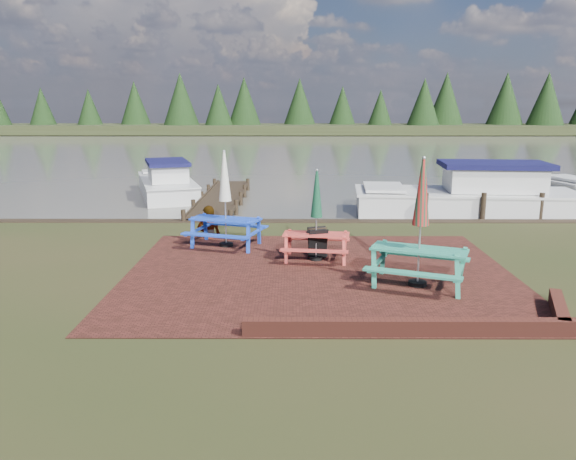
{
  "coord_description": "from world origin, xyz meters",
  "views": [
    {
      "loc": [
        -0.68,
        -11.61,
        3.9
      ],
      "look_at": [
        -0.73,
        1.23,
        1.0
      ],
      "focal_mm": 35.0,
      "sensor_mm": 36.0,
      "label": 1
    }
  ],
  "objects_px": {
    "picnic_table_teal": "(419,243)",
    "chalkboard": "(318,243)",
    "boat_near": "(471,198)",
    "person": "(208,206)",
    "picnic_table_blue": "(226,214)",
    "picnic_table_red": "(316,229)",
    "jetty": "(222,197)",
    "boat_jetty": "(167,184)"
  },
  "relations": [
    {
      "from": "chalkboard",
      "to": "boat_jetty",
      "type": "bearing_deg",
      "value": 102.52
    },
    {
      "from": "picnic_table_blue",
      "to": "boat_jetty",
      "type": "distance_m",
      "value": 10.53
    },
    {
      "from": "person",
      "to": "picnic_table_red",
      "type": "bearing_deg",
      "value": 142.05
    },
    {
      "from": "picnic_table_teal",
      "to": "jetty",
      "type": "xyz_separation_m",
      "value": [
        -5.6,
        11.19,
        -0.86
      ]
    },
    {
      "from": "picnic_table_blue",
      "to": "boat_near",
      "type": "xyz_separation_m",
      "value": [
        8.49,
        5.44,
        -0.47
      ]
    },
    {
      "from": "picnic_table_blue",
      "to": "boat_near",
      "type": "relative_size",
      "value": 0.32
    },
    {
      "from": "picnic_table_teal",
      "to": "boat_jetty",
      "type": "relative_size",
      "value": 0.42
    },
    {
      "from": "picnic_table_red",
      "to": "jetty",
      "type": "xyz_separation_m",
      "value": [
        -3.48,
        9.13,
        -0.69
      ]
    },
    {
      "from": "picnic_table_teal",
      "to": "boat_near",
      "type": "distance_m",
      "value": 9.74
    },
    {
      "from": "jetty",
      "to": "boat_near",
      "type": "distance_m",
      "value": 9.81
    },
    {
      "from": "picnic_table_red",
      "to": "chalkboard",
      "type": "relative_size",
      "value": 2.87
    },
    {
      "from": "picnic_table_teal",
      "to": "jetty",
      "type": "bearing_deg",
      "value": 138.91
    },
    {
      "from": "boat_near",
      "to": "person",
      "type": "height_order",
      "value": "person"
    },
    {
      "from": "boat_near",
      "to": "person",
      "type": "bearing_deg",
      "value": 120.79
    },
    {
      "from": "chalkboard",
      "to": "boat_near",
      "type": "distance_m",
      "value": 8.98
    },
    {
      "from": "picnic_table_teal",
      "to": "jetty",
      "type": "relative_size",
      "value": 0.31
    },
    {
      "from": "picnic_table_blue",
      "to": "jetty",
      "type": "height_order",
      "value": "picnic_table_blue"
    },
    {
      "from": "picnic_table_teal",
      "to": "person",
      "type": "xyz_separation_m",
      "value": [
        -5.18,
        4.48,
        -0.01
      ]
    },
    {
      "from": "picnic_table_red",
      "to": "boat_near",
      "type": "xyz_separation_m",
      "value": [
        6.05,
        6.83,
        -0.35
      ]
    },
    {
      "from": "picnic_table_blue",
      "to": "boat_jetty",
      "type": "relative_size",
      "value": 0.4
    },
    {
      "from": "jetty",
      "to": "boat_near",
      "type": "xyz_separation_m",
      "value": [
        9.53,
        -2.29,
        0.34
      ]
    },
    {
      "from": "picnic_table_blue",
      "to": "boat_near",
      "type": "distance_m",
      "value": 10.1
    },
    {
      "from": "picnic_table_teal",
      "to": "person",
      "type": "bearing_deg",
      "value": 161.48
    },
    {
      "from": "picnic_table_blue",
      "to": "chalkboard",
      "type": "bearing_deg",
      "value": -8.69
    },
    {
      "from": "picnic_table_red",
      "to": "chalkboard",
      "type": "bearing_deg",
      "value": 81.43
    },
    {
      "from": "picnic_table_red",
      "to": "picnic_table_blue",
      "type": "bearing_deg",
      "value": 157.59
    },
    {
      "from": "boat_jetty",
      "to": "picnic_table_teal",
      "type": "bearing_deg",
      "value": -75.67
    },
    {
      "from": "picnic_table_teal",
      "to": "chalkboard",
      "type": "relative_size",
      "value": 3.48
    },
    {
      "from": "picnic_table_red",
      "to": "boat_near",
      "type": "distance_m",
      "value": 9.13
    },
    {
      "from": "picnic_table_teal",
      "to": "boat_jetty",
      "type": "height_order",
      "value": "picnic_table_teal"
    },
    {
      "from": "chalkboard",
      "to": "person",
      "type": "xyz_separation_m",
      "value": [
        -3.11,
        2.26,
        0.55
      ]
    },
    {
      "from": "picnic_table_red",
      "to": "chalkboard",
      "type": "height_order",
      "value": "picnic_table_red"
    },
    {
      "from": "picnic_table_blue",
      "to": "chalkboard",
      "type": "xyz_separation_m",
      "value": [
        2.48,
        -1.23,
        -0.51
      ]
    },
    {
      "from": "picnic_table_teal",
      "to": "jetty",
      "type": "distance_m",
      "value": 12.54
    },
    {
      "from": "picnic_table_teal",
      "to": "picnic_table_blue",
      "type": "bearing_deg",
      "value": 165.21
    },
    {
      "from": "picnic_table_teal",
      "to": "picnic_table_red",
      "type": "distance_m",
      "value": 2.96
    },
    {
      "from": "chalkboard",
      "to": "boat_jetty",
      "type": "relative_size",
      "value": 0.12
    },
    {
      "from": "boat_jetty",
      "to": "person",
      "type": "bearing_deg",
      "value": -88.13
    },
    {
      "from": "picnic_table_blue",
      "to": "boat_near",
      "type": "height_order",
      "value": "picnic_table_blue"
    },
    {
      "from": "picnic_table_blue",
      "to": "chalkboard",
      "type": "relative_size",
      "value": 3.3
    },
    {
      "from": "chalkboard",
      "to": "person",
      "type": "bearing_deg",
      "value": 127.02
    },
    {
      "from": "picnic_table_teal",
      "to": "chalkboard",
      "type": "bearing_deg",
      "value": 155.45
    }
  ]
}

